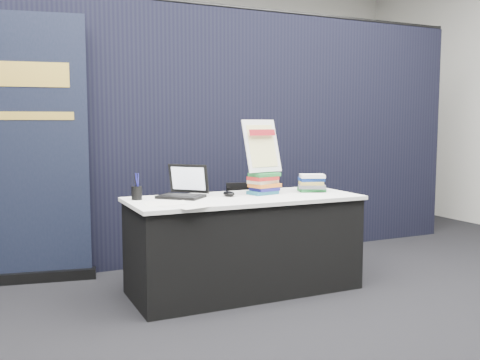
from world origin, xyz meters
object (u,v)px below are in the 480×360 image
at_px(laptop, 179,190).
at_px(book_stack_tall, 263,183).
at_px(book_stack_short, 311,183).
at_px(display_table, 244,244).
at_px(info_sign, 262,146).
at_px(pullup_banner, 33,165).
at_px(stacking_chair, 252,224).

bearing_deg(laptop, book_stack_tall, 35.72).
bearing_deg(book_stack_short, display_table, -176.00).
bearing_deg(info_sign, display_table, -164.18).
distance_m(display_table, pullup_banner, 1.85).
height_order(display_table, info_sign, info_sign).
bearing_deg(display_table, info_sign, 26.68).
bearing_deg(display_table, book_stack_tall, 19.45).
xyz_separation_m(display_table, book_stack_short, (0.64, 0.04, 0.45)).
height_order(info_sign, pullup_banner, pullup_banner).
relative_size(info_sign, stacking_chair, 0.55).
bearing_deg(pullup_banner, book_stack_tall, -17.37).
distance_m(book_stack_tall, book_stack_short, 0.43).
xyz_separation_m(laptop, book_stack_tall, (0.68, -0.10, 0.03)).
bearing_deg(stacking_chair, pullup_banner, 177.32).
relative_size(book_stack_tall, stacking_chair, 0.31).
bearing_deg(book_stack_short, book_stack_tall, 176.34).
distance_m(book_stack_short, stacking_chair, 0.64).
relative_size(book_stack_tall, book_stack_short, 0.97).
bearing_deg(book_stack_tall, info_sign, 90.00).
xyz_separation_m(book_stack_tall, stacking_chair, (0.06, 0.34, -0.39)).
height_order(book_stack_short, pullup_banner, pullup_banner).
bearing_deg(info_sign, stacking_chair, 67.75).
relative_size(laptop, info_sign, 1.02).
xyz_separation_m(book_stack_tall, pullup_banner, (-1.67, 0.88, 0.14)).
xyz_separation_m(display_table, info_sign, (0.20, 0.10, 0.76)).
distance_m(laptop, stacking_chair, 0.86).
distance_m(book_stack_tall, stacking_chair, 0.52).
bearing_deg(stacking_chair, book_stack_short, -29.66).
bearing_deg(book_stack_short, info_sign, 172.34).
xyz_separation_m(display_table, book_stack_tall, (0.20, 0.07, 0.46)).
bearing_deg(pullup_banner, laptop, -27.57).
xyz_separation_m(display_table, laptop, (-0.47, 0.18, 0.43)).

